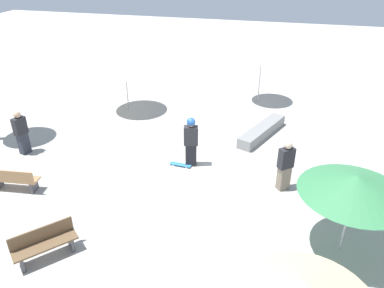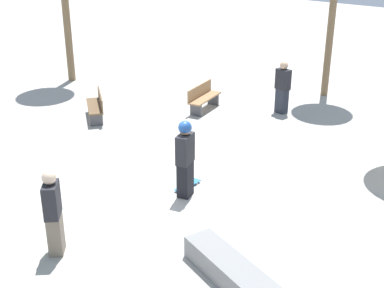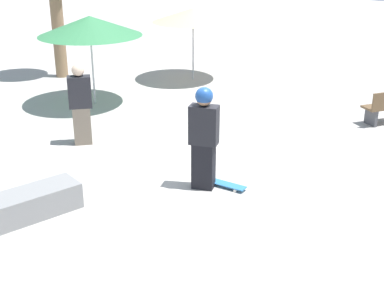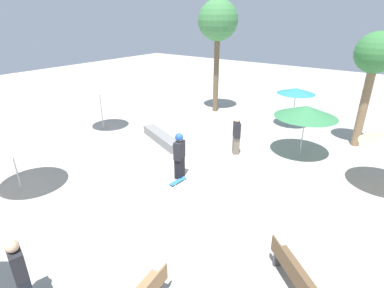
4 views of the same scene
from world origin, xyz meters
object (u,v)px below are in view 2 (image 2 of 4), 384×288
Objects in this scene: skateboard at (188,185)px; bystander_watching at (283,87)px; bench_far at (96,106)px; bystander_far at (53,213)px; skater_main at (185,156)px; concrete_ledge at (247,286)px; bench_near at (203,98)px.

skateboard is 6.15m from bystander_watching.
bystander_far is (4.64, -5.76, 0.46)m from bench_far.
bystander_far is (-0.50, -3.66, 0.83)m from skateboard.
skater_main is at bearing -51.18° from bystander_far.
concrete_ledge is at bearing -113.98° from bystander_far.
bench_near is 8.78m from bystander_far.
bench_far is 0.84× the size of bystander_far.
bench_near is 1.10× the size of bench_far.
skater_main is 3.38m from bystander_far.
bench_far is at bearing -0.55° from bystander_far.
bench_near is at bearing 128.97° from concrete_ledge.
skateboard is at bearing -47.22° from bystander_far.
skater_main is 3.85m from concrete_ledge.
bench_far is (-5.33, 2.46, -0.59)m from skater_main.
skater_main is at bearing 142.58° from concrete_ledge.
concrete_ledge is 1.81× the size of bystander_watching.
bystander_watching is at bearing -39.00° from bystander_far.
bystander_far reaches higher than concrete_ledge.
skateboard is 4.14m from concrete_ledge.
skater_main is 6.47m from bystander_watching.
bystander_watching reaches higher than skateboard.
bystander_far is at bearing -164.56° from concrete_ledge.
bystander_watching is at bearing 112.88° from bench_near.
bench_near is at bearing -135.53° from bystander_watching.
bench_far is (-2.31, -2.69, 0.00)m from bench_near.
bystander_watching is (-3.75, 8.71, 0.65)m from concrete_ledge.
concrete_ledge is 9.51m from bystander_watching.
skater_main reaches higher than bystander_far.
skater_main is 1.07× the size of bystander_watching.
bystander_far is at bearing 156.25° from skater_main.
bench_far is at bearing 150.31° from concrete_ledge.
skateboard is 3.78m from bystander_far.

